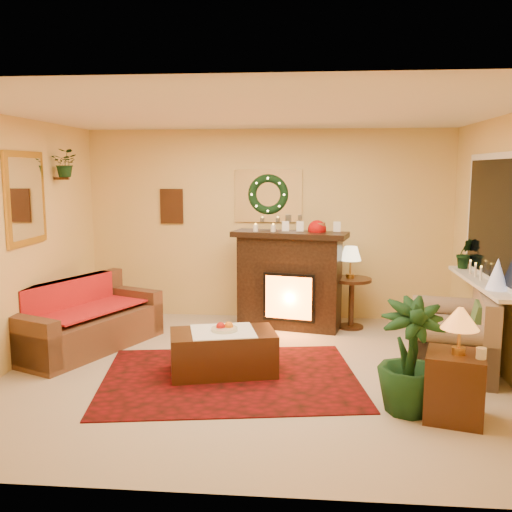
# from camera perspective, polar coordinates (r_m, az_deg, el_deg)

# --- Properties ---
(floor) EXTENTS (5.00, 5.00, 0.00)m
(floor) POSITION_cam_1_polar(r_m,az_deg,el_deg) (5.98, -0.31, -11.48)
(floor) COLOR beige
(floor) RESTS_ON ground
(ceiling) EXTENTS (5.00, 5.00, 0.00)m
(ceiling) POSITION_cam_1_polar(r_m,az_deg,el_deg) (5.64, -0.33, 14.18)
(ceiling) COLOR white
(ceiling) RESTS_ON ground
(wall_back) EXTENTS (5.00, 5.00, 0.00)m
(wall_back) POSITION_cam_1_polar(r_m,az_deg,el_deg) (7.89, 1.24, 3.14)
(wall_back) COLOR #EFD88C
(wall_back) RESTS_ON ground
(wall_front) EXTENTS (5.00, 5.00, 0.00)m
(wall_front) POSITION_cam_1_polar(r_m,az_deg,el_deg) (3.46, -3.87, -3.99)
(wall_front) COLOR #EFD88C
(wall_front) RESTS_ON ground
(wall_left) EXTENTS (4.50, 4.50, 0.00)m
(wall_left) POSITION_cam_1_polar(r_m,az_deg,el_deg) (6.40, -23.20, 1.16)
(wall_left) COLOR #EFD88C
(wall_left) RESTS_ON ground
(area_rug) EXTENTS (2.77, 2.25, 0.01)m
(area_rug) POSITION_cam_1_polar(r_m,az_deg,el_deg) (5.80, -2.59, -12.07)
(area_rug) COLOR maroon
(area_rug) RESTS_ON floor
(sofa) EXTENTS (1.46, 1.98, 0.78)m
(sofa) POSITION_cam_1_polar(r_m,az_deg,el_deg) (6.87, -16.63, -5.42)
(sofa) COLOR #3B2212
(sofa) RESTS_ON floor
(red_throw) EXTENTS (0.85, 1.38, 0.02)m
(red_throw) POSITION_cam_1_polar(r_m,az_deg,el_deg) (7.00, -16.77, -4.95)
(red_throw) COLOR red
(red_throw) RESTS_ON sofa
(fireplace) EXTENTS (1.37, 0.69, 1.20)m
(fireplace) POSITION_cam_1_polar(r_m,az_deg,el_deg) (7.44, 3.35, -3.04)
(fireplace) COLOR black
(fireplace) RESTS_ON floor
(poinsettia) EXTENTS (0.23, 0.23, 0.23)m
(poinsettia) POSITION_cam_1_polar(r_m,az_deg,el_deg) (7.32, 6.12, 2.67)
(poinsettia) COLOR #A20705
(poinsettia) RESTS_ON fireplace
(mantel_candle_a) EXTENTS (0.06, 0.06, 0.19)m
(mantel_candle_a) POSITION_cam_1_polar(r_m,az_deg,el_deg) (7.33, -0.04, 2.41)
(mantel_candle_a) COLOR white
(mantel_candle_a) RESTS_ON fireplace
(mantel_candle_b) EXTENTS (0.06, 0.06, 0.19)m
(mantel_candle_b) POSITION_cam_1_polar(r_m,az_deg,el_deg) (7.30, 1.73, 2.38)
(mantel_candle_b) COLOR silver
(mantel_candle_b) RESTS_ON fireplace
(mantel_mirror) EXTENTS (0.92, 0.02, 0.72)m
(mantel_mirror) POSITION_cam_1_polar(r_m,az_deg,el_deg) (7.84, 1.24, 6.04)
(mantel_mirror) COLOR white
(mantel_mirror) RESTS_ON wall_back
(wreath) EXTENTS (0.55, 0.11, 0.55)m
(wreath) POSITION_cam_1_polar(r_m,az_deg,el_deg) (7.80, 1.22, 6.17)
(wreath) COLOR #194719
(wreath) RESTS_ON wall_back
(wall_art) EXTENTS (0.32, 0.03, 0.48)m
(wall_art) POSITION_cam_1_polar(r_m,az_deg,el_deg) (8.06, -8.43, 4.95)
(wall_art) COLOR #381E11
(wall_art) RESTS_ON wall_back
(gold_mirror) EXTENTS (0.03, 0.84, 1.00)m
(gold_mirror) POSITION_cam_1_polar(r_m,az_deg,el_deg) (6.62, -22.05, 5.37)
(gold_mirror) COLOR gold
(gold_mirror) RESTS_ON wall_left
(hanging_plant) EXTENTS (0.33, 0.28, 0.36)m
(hanging_plant) POSITION_cam_1_polar(r_m,az_deg,el_deg) (7.23, -18.44, 7.52)
(hanging_plant) COLOR #194719
(hanging_plant) RESTS_ON wall_left
(loveseat) EXTENTS (1.08, 1.55, 0.82)m
(loveseat) POSITION_cam_1_polar(r_m,az_deg,el_deg) (6.39, 18.91, -6.68)
(loveseat) COLOR gray
(loveseat) RESTS_ON floor
(window_frame) EXTENTS (0.03, 1.86, 1.36)m
(window_frame) POSITION_cam_1_polar(r_m,az_deg,el_deg) (6.46, 22.75, 3.48)
(window_frame) COLOR white
(window_frame) RESTS_ON wall_right
(window_glass) EXTENTS (0.02, 1.70, 1.22)m
(window_glass) POSITION_cam_1_polar(r_m,az_deg,el_deg) (6.45, 22.62, 3.48)
(window_glass) COLOR black
(window_glass) RESTS_ON wall_right
(window_sill) EXTENTS (0.22, 1.86, 0.04)m
(window_sill) POSITION_cam_1_polar(r_m,az_deg,el_deg) (6.52, 21.52, -2.45)
(window_sill) COLOR white
(window_sill) RESTS_ON wall_right
(mini_tree) EXTENTS (0.22, 0.22, 0.33)m
(mini_tree) POSITION_cam_1_polar(r_m,az_deg,el_deg) (6.05, 22.99, -1.72)
(mini_tree) COLOR silver
(mini_tree) RESTS_ON window_sill
(sill_plant) EXTENTS (0.26, 0.21, 0.48)m
(sill_plant) POSITION_cam_1_polar(r_m,az_deg,el_deg) (7.19, 20.19, 0.35)
(sill_plant) COLOR #224B1C
(sill_plant) RESTS_ON window_sill
(side_table_round) EXTENTS (0.59, 0.59, 0.66)m
(side_table_round) POSITION_cam_1_polar(r_m,az_deg,el_deg) (7.55, 9.51, -4.72)
(side_table_round) COLOR #402610
(side_table_round) RESTS_ON floor
(lamp_cream) EXTENTS (0.27, 0.27, 0.42)m
(lamp_cream) POSITION_cam_1_polar(r_m,az_deg,el_deg) (7.47, 9.43, -0.54)
(lamp_cream) COLOR #FFE7AA
(lamp_cream) RESTS_ON side_table_round
(end_table_square) EXTENTS (0.57, 0.57, 0.57)m
(end_table_square) POSITION_cam_1_polar(r_m,az_deg,el_deg) (5.11, 19.25, -12.33)
(end_table_square) COLOR black
(end_table_square) RESTS_ON floor
(lamp_tiffany) EXTENTS (0.31, 0.31, 0.45)m
(lamp_tiffany) POSITION_cam_1_polar(r_m,az_deg,el_deg) (4.94, 19.67, -7.26)
(lamp_tiffany) COLOR #FF9443
(lamp_tiffany) RESTS_ON end_table_square
(coffee_table) EXTENTS (1.16, 0.82, 0.44)m
(coffee_table) POSITION_cam_1_polar(r_m,az_deg,el_deg) (5.86, -3.31, -9.73)
(coffee_table) COLOR black
(coffee_table) RESTS_ON floor
(fruit_bowl) EXTENTS (0.26, 0.26, 0.06)m
(fruit_bowl) POSITION_cam_1_polar(r_m,az_deg,el_deg) (5.80, -3.17, -7.45)
(fruit_bowl) COLOR beige
(fruit_bowl) RESTS_ON coffee_table
(floor_palm) EXTENTS (1.80, 1.80, 2.94)m
(floor_palm) POSITION_cam_1_polar(r_m,az_deg,el_deg) (5.07, 15.16, -10.12)
(floor_palm) COLOR #1F5420
(floor_palm) RESTS_ON floor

